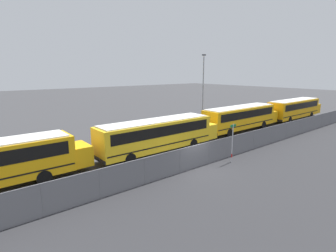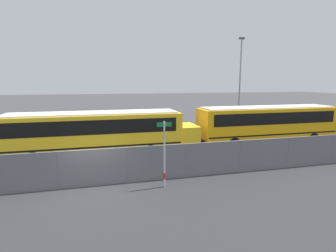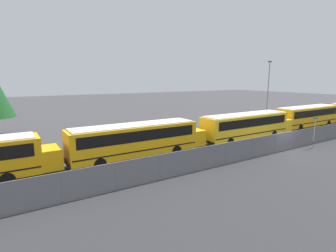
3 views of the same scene
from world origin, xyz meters
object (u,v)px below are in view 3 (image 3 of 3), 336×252
Objects in this scene: school_bus_2 at (247,125)px; light_pole at (268,88)px; school_bus_1 at (138,138)px; street_sign at (314,132)px; school_bus_3 at (309,115)px.

school_bus_2 is 1.31× the size of light_pole.
light_pole is at bearing 30.70° from school_bus_2.
school_bus_1 is 29.72m from light_pole.
street_sign reaches higher than school_bus_2.
street_sign is (16.15, -6.18, -0.13)m from school_bus_1.
school_bus_1 and school_bus_3 have the same top height.
school_bus_2 is (13.17, -0.40, 0.00)m from school_bus_1.
light_pole is at bearing 16.86° from school_bus_1.
school_bus_3 is 3.97× the size of street_sign.
school_bus_3 is 9.17m from light_pole.
school_bus_1 is at bearing -163.14° from light_pole.
school_bus_2 is at bearing 117.35° from street_sign.
school_bus_2 is at bearing -177.16° from school_bus_3.
light_pole is (28.25, 8.56, 3.41)m from school_bus_1.
school_bus_2 is at bearing -1.74° from school_bus_1.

